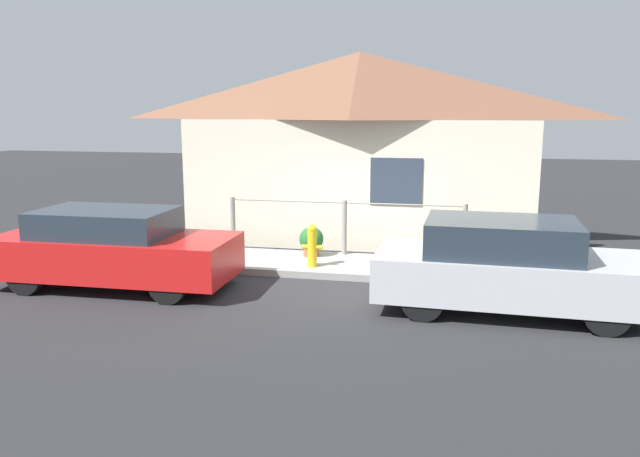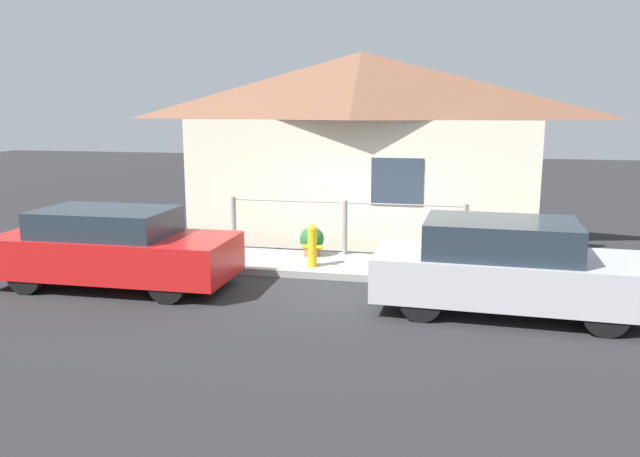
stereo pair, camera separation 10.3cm
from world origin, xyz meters
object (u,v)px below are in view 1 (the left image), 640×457
Objects in this scene: car_left at (114,248)px; potted_plant_near_hydrant at (311,241)px; fire_hydrant at (312,245)px; car_right at (508,267)px; potted_plant_corner at (504,252)px; potted_plant_by_fence at (163,234)px.

car_left is 3.87m from potted_plant_near_hydrant.
car_left is 5.09× the size of fire_hydrant.
fire_hydrant is at bearing 157.23° from car_right.
car_right is 2.50m from potted_plant_corner.
car_left reaches higher than potted_plant_by_fence.
potted_plant_by_fence is at bearing -177.57° from potted_plant_near_hydrant.
potted_plant_near_hydrant reaches higher than potted_plant_corner.
fire_hydrant is (-3.42, 1.60, -0.16)m from car_right.
car_left is at bearing -84.91° from potted_plant_by_fence.
fire_hydrant reaches higher than potted_plant_corner.
potted_plant_by_fence is at bearing -178.66° from potted_plant_corner.
car_right reaches higher than fire_hydrant.
potted_plant_corner is (0.16, 2.48, -0.32)m from car_right.
car_right is at bearing -0.53° from car_left.
potted_plant_corner is (6.78, 2.48, -0.30)m from car_left.
potted_plant_corner is at bearing 88.59° from car_right.
fire_hydrant is at bearing -76.42° from potted_plant_near_hydrant.
potted_plant_near_hydrant is (2.99, 2.45, -0.25)m from car_left.
potted_plant_by_fence reaches higher than potted_plant_corner.
car_right is at bearing -33.99° from potted_plant_near_hydrant.
potted_plant_by_fence is at bearing 163.50° from car_right.
potted_plant_corner is (6.98, 0.16, -0.09)m from potted_plant_by_fence.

